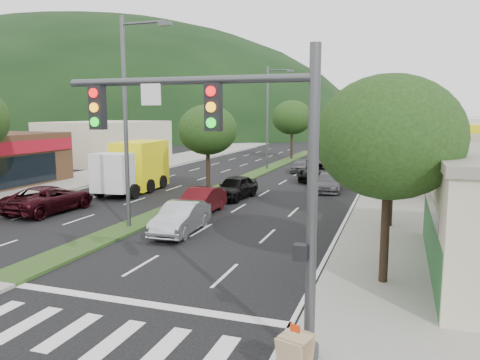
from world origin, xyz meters
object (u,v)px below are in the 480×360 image
at_px(car_queue_b, 328,182).
at_px(a_frame_sign, 295,354).
at_px(traffic_signal, 242,155).
at_px(tree_r_b, 393,124).
at_px(sedan_silver, 181,218).
at_px(streetlight_mid, 269,113).
at_px(tree_med_far, 292,118).
at_px(car_queue_a, 235,187).
at_px(car_queue_e, 301,165).
at_px(tree_med_near, 208,130).
at_px(tree_r_a, 389,137).
at_px(streetlight_near, 129,113).
at_px(motorhome, 363,149).
at_px(tree_r_c, 395,126).
at_px(tree_r_d, 397,118).
at_px(car_queue_c, 200,201).
at_px(suv_maroon, 50,199).
at_px(box_truck, 135,168).
at_px(tree_r_e, 398,119).
at_px(car_queue_d, 318,172).

relative_size(car_queue_b, a_frame_sign, 3.29).
bearing_deg(traffic_signal, tree_r_b, 77.63).
bearing_deg(sedan_silver, streetlight_mid, 92.34).
height_order(tree_med_far, car_queue_a, tree_med_far).
xyz_separation_m(tree_med_far, car_queue_e, (3.57, -11.91, -4.37)).
xyz_separation_m(tree_med_near, car_queue_e, (3.57, 14.09, -3.79)).
distance_m(traffic_signal, tree_r_a, 6.29).
height_order(sedan_silver, a_frame_sign, a_frame_sign).
bearing_deg(streetlight_near, car_queue_e, 82.05).
bearing_deg(streetlight_near, a_frame_sign, -45.67).
bearing_deg(tree_med_near, car_queue_e, 75.79).
height_order(tree_r_b, motorhome, tree_r_b).
relative_size(streetlight_near, car_queue_e, 2.66).
distance_m(tree_r_c, tree_med_near, 12.17).
distance_m(tree_r_d, car_queue_a, 16.77).
bearing_deg(car_queue_e, car_queue_c, -94.96).
height_order(car_queue_e, motorhome, motorhome).
relative_size(tree_r_a, streetlight_mid, 0.66).
height_order(streetlight_mid, suv_maroon, streetlight_mid).
distance_m(car_queue_e, box_truck, 17.16).
height_order(tree_r_a, box_truck, tree_r_a).
relative_size(tree_r_e, suv_maroon, 1.23).
height_order(tree_r_d, tree_med_near, tree_r_d).
distance_m(tree_med_near, car_queue_a, 4.41).
distance_m(sedan_silver, motorhome, 32.17).
relative_size(sedan_silver, suv_maroon, 0.80).
distance_m(tree_med_far, suv_maroon, 35.02).
xyz_separation_m(tree_r_a, car_queue_c, (-10.00, 8.09, -4.10)).
relative_size(tree_r_c, car_queue_c, 1.48).
distance_m(suv_maroon, motorhome, 33.35).
bearing_deg(tree_med_far, tree_r_a, -73.30).
xyz_separation_m(traffic_signal, car_queue_b, (-1.47, 23.62, -4.01)).
distance_m(car_queue_b, box_truck, 13.79).
bearing_deg(car_queue_d, tree_r_d, 28.67).
relative_size(tree_r_d, tree_r_e, 1.07).
relative_size(tree_med_far, streetlight_mid, 0.69).
bearing_deg(tree_med_far, car_queue_d, -70.34).
xyz_separation_m(tree_r_d, motorhome, (-3.35, 9.61, -3.42)).
height_order(tree_med_near, sedan_silver, tree_med_near).
distance_m(suv_maroon, car_queue_b, 18.50).
bearing_deg(car_queue_c, sedan_silver, -78.42).
bearing_deg(box_truck, tree_r_c, -176.05).
bearing_deg(tree_r_d, car_queue_d, -153.93).
bearing_deg(tree_r_e, tree_r_d, -90.00).
xyz_separation_m(sedan_silver, a_frame_sign, (7.69, -10.54, 0.02)).
distance_m(traffic_signal, tree_r_d, 31.68).
height_order(tree_med_near, car_queue_e, tree_med_near).
relative_size(traffic_signal, car_queue_e, 1.86).
xyz_separation_m(tree_r_b, car_queue_a, (-9.73, 5.09, -4.28)).
distance_m(tree_r_b, streetlight_near, 12.47).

